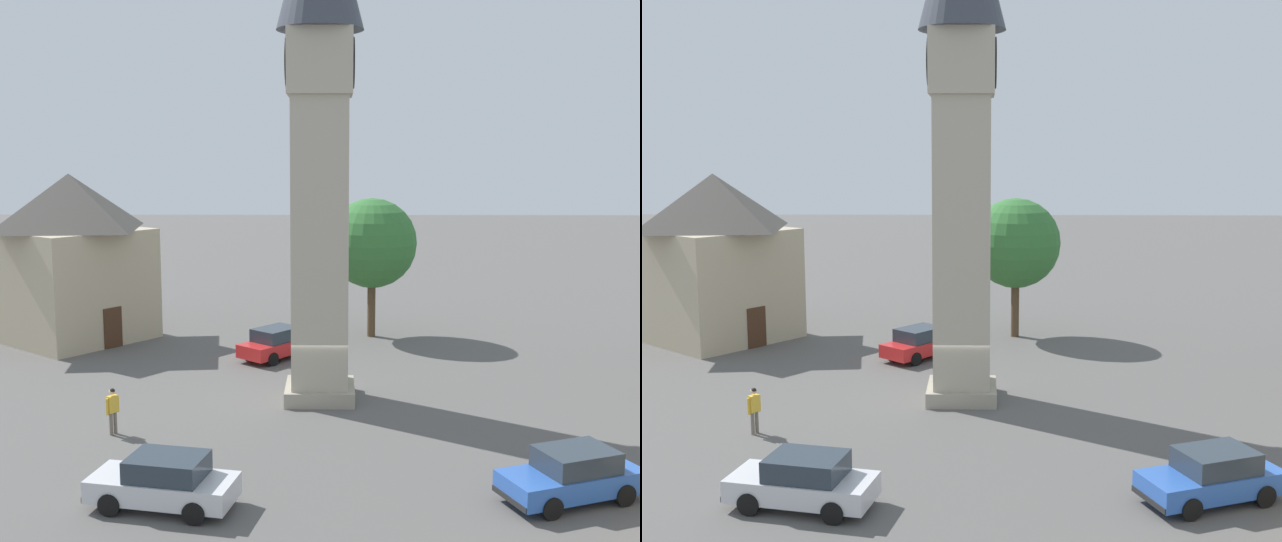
{
  "view_description": "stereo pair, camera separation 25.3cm",
  "coord_description": "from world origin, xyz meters",
  "views": [
    {
      "loc": [
        -31.0,
        -0.5,
        9.83
      ],
      "look_at": [
        0.0,
        0.0,
        5.27
      ],
      "focal_mm": 44.25,
      "sensor_mm": 36.0,
      "label": 1
    },
    {
      "loc": [
        -30.99,
        -0.75,
        9.83
      ],
      "look_at": [
        0.0,
        0.0,
        5.27
      ],
      "focal_mm": 44.25,
      "sensor_mm": 36.0,
      "label": 2
    }
  ],
  "objects": [
    {
      "name": "pedestrian",
      "position": [
        -4.26,
        7.28,
        1.01
      ],
      "size": [
        0.47,
        0.39,
        1.69
      ],
      "color": "#706656",
      "rests_on": "ground"
    },
    {
      "name": "ground_plane",
      "position": [
        0.0,
        0.0,
        0.0
      ],
      "size": [
        200.0,
        200.0,
        0.0
      ],
      "primitive_type": "plane",
      "color": "#565451"
    },
    {
      "name": "building_terrace_right",
      "position": [
        10.5,
        13.44,
        4.53
      ],
      "size": [
        9.74,
        9.77,
        8.88
      ],
      "color": "tan",
      "rests_on": "ground"
    },
    {
      "name": "clock_tower",
      "position": [
        0.0,
        0.0,
        12.37
      ],
      "size": [
        3.37,
        3.37,
        21.12
      ],
      "color": "gray",
      "rests_on": "ground"
    },
    {
      "name": "car_silver_kerb",
      "position": [
        -9.45,
        -7.38,
        0.76
      ],
      "size": [
        3.05,
        4.46,
        1.53
      ],
      "color": "#2D5BB7",
      "rests_on": "ground"
    },
    {
      "name": "car_red_corner",
      "position": [
        6.47,
        2.16,
        0.76
      ],
      "size": [
        4.24,
        3.95,
        1.53
      ],
      "color": "red",
      "rests_on": "ground"
    },
    {
      "name": "car_blue_kerb",
      "position": [
        -10.09,
        4.22,
        0.76
      ],
      "size": [
        2.47,
        4.38,
        1.53
      ],
      "color": "silver",
      "rests_on": "ground"
    },
    {
      "name": "tree",
      "position": [
        11.26,
        -2.62,
        5.12
      ],
      "size": [
        4.85,
        4.85,
        7.56
      ],
      "color": "brown",
      "rests_on": "ground"
    }
  ]
}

